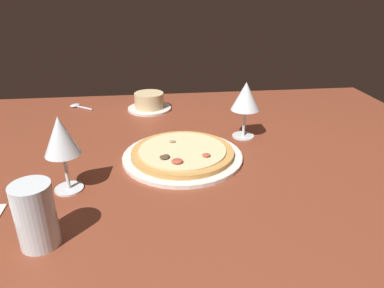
{
  "coord_description": "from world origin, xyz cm",
  "views": [
    {
      "loc": [
        -12.75,
        -86.19,
        45.81
      ],
      "look_at": [
        -2.73,
        -2.05,
        7.0
      ],
      "focal_mm": 33.13,
      "sensor_mm": 36.0,
      "label": 1
    }
  ],
  "objects_px": {
    "pizza_main": "(182,154)",
    "ramekin_on_saucer": "(149,102)",
    "spoon": "(77,106)",
    "wine_glass_far": "(61,138)",
    "wine_glass_near": "(246,98)",
    "water_glass": "(36,219)"
  },
  "relations": [
    {
      "from": "pizza_main",
      "to": "wine_glass_near",
      "type": "xyz_separation_m",
      "value": [
        0.19,
        0.12,
        0.11
      ]
    },
    {
      "from": "water_glass",
      "to": "spoon",
      "type": "height_order",
      "value": "water_glass"
    },
    {
      "from": "wine_glass_far",
      "to": "spoon",
      "type": "height_order",
      "value": "wine_glass_far"
    },
    {
      "from": "wine_glass_far",
      "to": "pizza_main",
      "type": "bearing_deg",
      "value": 24.76
    },
    {
      "from": "spoon",
      "to": "wine_glass_far",
      "type": "bearing_deg",
      "value": -82.05
    },
    {
      "from": "ramekin_on_saucer",
      "to": "water_glass",
      "type": "relative_size",
      "value": 1.3
    },
    {
      "from": "ramekin_on_saucer",
      "to": "spoon",
      "type": "xyz_separation_m",
      "value": [
        -0.26,
        0.06,
        -0.02
      ]
    },
    {
      "from": "pizza_main",
      "to": "spoon",
      "type": "distance_m",
      "value": 0.57
    },
    {
      "from": "water_glass",
      "to": "spoon",
      "type": "bearing_deg",
      "value": 95.09
    },
    {
      "from": "wine_glass_near",
      "to": "spoon",
      "type": "relative_size",
      "value": 1.75
    },
    {
      "from": "wine_glass_near",
      "to": "wine_glass_far",
      "type": "bearing_deg",
      "value": -152.0
    },
    {
      "from": "wine_glass_far",
      "to": "wine_glass_near",
      "type": "height_order",
      "value": "wine_glass_far"
    },
    {
      "from": "water_glass",
      "to": "wine_glass_far",
      "type": "bearing_deg",
      "value": 85.65
    },
    {
      "from": "pizza_main",
      "to": "wine_glass_near",
      "type": "height_order",
      "value": "wine_glass_near"
    },
    {
      "from": "wine_glass_far",
      "to": "water_glass",
      "type": "xyz_separation_m",
      "value": [
        -0.01,
        -0.18,
        -0.07
      ]
    },
    {
      "from": "spoon",
      "to": "wine_glass_near",
      "type": "bearing_deg",
      "value": -32.16
    },
    {
      "from": "water_glass",
      "to": "pizza_main",
      "type": "bearing_deg",
      "value": 47.22
    },
    {
      "from": "wine_glass_far",
      "to": "wine_glass_near",
      "type": "xyz_separation_m",
      "value": [
        0.46,
        0.24,
        -0.0
      ]
    },
    {
      "from": "ramekin_on_saucer",
      "to": "water_glass",
      "type": "height_order",
      "value": "water_glass"
    },
    {
      "from": "pizza_main",
      "to": "ramekin_on_saucer",
      "type": "bearing_deg",
      "value": 101.5
    },
    {
      "from": "pizza_main",
      "to": "spoon",
      "type": "relative_size",
      "value": 3.3
    },
    {
      "from": "ramekin_on_saucer",
      "to": "wine_glass_far",
      "type": "height_order",
      "value": "wine_glass_far"
    }
  ]
}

